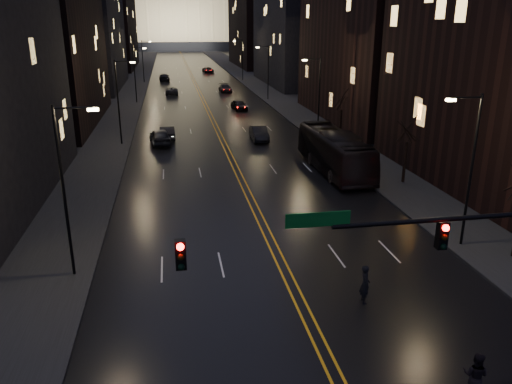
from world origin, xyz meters
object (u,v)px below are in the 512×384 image
oncoming_car_b (167,132)px  bus (334,151)px  pedestrian_a (365,284)px  traffic_signal (502,243)px  pedestrian_b (475,375)px  oncoming_car_a (160,137)px  receding_car_a (259,133)px

oncoming_car_b → bus: bearing=130.6°
bus → pedestrian_a: size_ratio=6.75×
traffic_signal → bus: size_ratio=1.33×
pedestrian_b → traffic_signal: bearing=-85.3°
bus → pedestrian_b: bearing=-99.1°
bus → oncoming_car_b: 21.46m
oncoming_car_a → pedestrian_b: 42.82m
oncoming_car_a → pedestrian_a: (9.87, -34.64, 0.10)m
receding_car_a → pedestrian_a: bearing=-90.7°
oncoming_car_b → receding_car_a: receding_car_a is taller
bus → receding_car_a: bearing=107.5°
traffic_signal → oncoming_car_b: size_ratio=3.76×
pedestrian_a → pedestrian_b: bearing=-163.5°
receding_car_a → pedestrian_a: size_ratio=2.50×
pedestrian_a → oncoming_car_b: bearing=17.9°
oncoming_car_a → traffic_signal: bearing=101.5°
oncoming_car_a → oncoming_car_b: (0.77, 2.55, -0.10)m
bus → pedestrian_b: (-4.06, -28.17, -0.90)m
oncoming_car_a → receding_car_a: size_ratio=1.05×
receding_car_a → bus: bearing=-70.4°
pedestrian_b → oncoming_car_a: bearing=-28.4°
traffic_signal → receding_car_a: size_ratio=3.59×
traffic_signal → pedestrian_b: 4.74m
receding_car_a → pedestrian_a: pedestrian_a is taller
bus → pedestrian_b: size_ratio=7.16×
pedestrian_a → receding_car_a: bearing=2.4°
traffic_signal → pedestrian_a: 7.12m
oncoming_car_a → pedestrian_b: size_ratio=2.78×
receding_car_a → traffic_signal: bearing=-86.2°
oncoming_car_a → oncoming_car_b: 2.67m
receding_car_a → pedestrian_a: (-1.10, -34.74, 0.17)m
receding_car_a → pedestrian_b: size_ratio=2.65×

